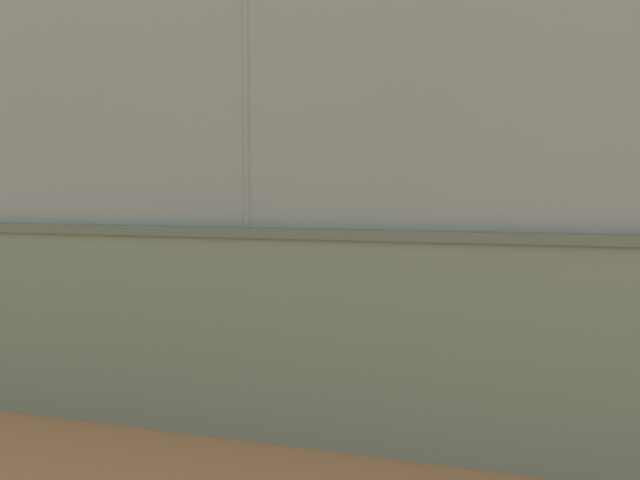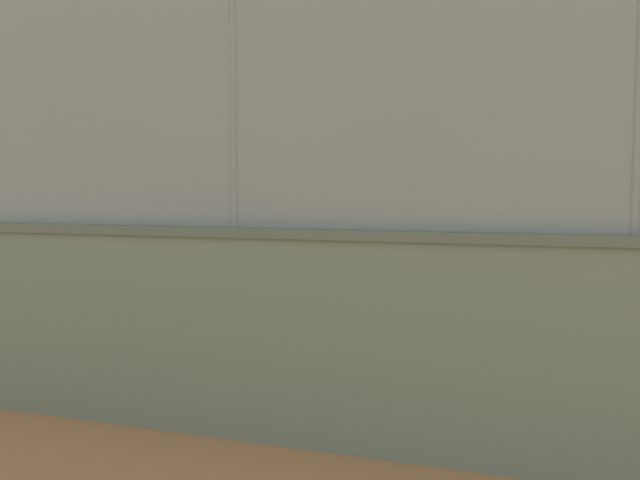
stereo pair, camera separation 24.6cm
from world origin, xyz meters
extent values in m
plane|color=#A36B42|center=(0.00, 0.00, 0.00)|extent=(260.00, 260.00, 0.00)
cylinder|color=gray|center=(-2.85, 12.02, 2.99)|extent=(0.07, 0.07, 2.27)
cylinder|color=black|center=(-5.06, 5.48, 0.41)|extent=(0.21, 0.21, 0.82)
cylinder|color=black|center=(-5.17, 5.65, 0.41)|extent=(0.21, 0.21, 0.82)
cylinder|color=#429951|center=(-5.11, 5.56, 1.12)|extent=(0.47, 0.47, 0.60)
cylinder|color=#936B4C|center=(-4.91, 5.33, 1.24)|extent=(0.53, 0.38, 0.17)
cylinder|color=#936B4C|center=(-5.02, 5.98, 1.24)|extent=(0.53, 0.38, 0.17)
sphere|color=#936B4C|center=(-5.11, 5.56, 1.53)|extent=(0.23, 0.23, 0.23)
cylinder|color=black|center=(-5.11, 5.56, 1.63)|extent=(0.33, 0.33, 0.05)
cylinder|color=black|center=(-4.87, 6.08, 1.24)|extent=(0.27, 0.19, 0.04)
ellipsoid|color=#333338|center=(-4.68, 6.19, 1.24)|extent=(0.27, 0.18, 0.24)
cylinder|color=#B2B2B2|center=(-5.05, -0.72, 0.37)|extent=(0.19, 0.19, 0.74)
cylinder|color=#B2B2B2|center=(-5.24, -0.64, 0.37)|extent=(0.19, 0.19, 0.74)
cylinder|color=#D14C42|center=(-5.15, -0.68, 1.02)|extent=(0.44, 0.44, 0.55)
cylinder|color=brown|center=(-4.86, -0.74, 1.13)|extent=(0.27, 0.52, 0.16)
cylinder|color=brown|center=(-5.30, -0.30, 1.13)|extent=(0.27, 0.52, 0.16)
sphere|color=brown|center=(-5.15, -0.68, 1.40)|extent=(0.21, 0.21, 0.21)
cylinder|color=white|center=(-5.15, -0.68, 1.49)|extent=(0.29, 0.29, 0.05)
cylinder|color=black|center=(-5.24, -0.13, 1.13)|extent=(0.14, 0.29, 0.04)
ellipsoid|color=#333338|center=(-5.16, 0.08, 1.13)|extent=(0.14, 0.29, 0.24)
cylinder|color=#B2B2B2|center=(-0.66, 7.79, 0.37)|extent=(0.21, 0.21, 0.75)
cylinder|color=#B2B2B2|center=(-0.49, 7.68, 0.37)|extent=(0.21, 0.21, 0.75)
cylinder|color=orange|center=(-0.58, 7.74, 1.02)|extent=(0.47, 0.47, 0.55)
cylinder|color=brown|center=(-0.85, 7.84, 1.13)|extent=(0.35, 0.50, 0.16)
cylinder|color=brown|center=(-0.49, 7.33, 1.13)|extent=(0.35, 0.50, 0.16)
sphere|color=brown|center=(-0.58, 7.74, 1.40)|extent=(0.21, 0.21, 0.21)
cylinder|color=navy|center=(-0.58, 7.74, 1.49)|extent=(0.30, 0.30, 0.05)
cylinder|color=black|center=(-0.58, 7.18, 1.13)|extent=(0.18, 0.28, 0.04)
ellipsoid|color=#333338|center=(-0.69, 6.99, 1.13)|extent=(0.18, 0.27, 0.24)
sphere|color=#3399D8|center=(-5.83, 7.15, 1.18)|extent=(0.22, 0.22, 0.22)
sphere|color=orange|center=(-4.00, 11.39, 0.07)|extent=(0.14, 0.14, 0.14)
camera|label=1|loc=(-5.26, 17.24, 2.17)|focal=36.91mm
camera|label=2|loc=(-5.49, 17.16, 2.17)|focal=36.91mm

